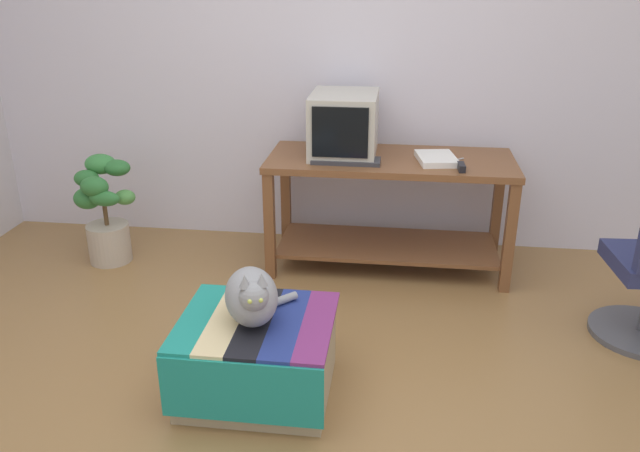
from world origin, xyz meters
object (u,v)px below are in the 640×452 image
object	(u,v)px
cat	(252,296)
potted_plant	(105,213)
book	(437,159)
desk	(389,193)
tv_monitor	(344,125)
ottoman_with_blanket	(257,356)
keyboard	(346,161)
stapler	(461,167)

from	to	relation	value
cat	potted_plant	distance (m)	1.76
book	cat	distance (m)	1.60
desk	tv_monitor	size ratio (longest dim) A/B	2.95
book	ottoman_with_blanket	size ratio (longest dim) A/B	0.44
tv_monitor	cat	size ratio (longest dim) A/B	1.21
keyboard	potted_plant	xyz separation A→B (m)	(-1.52, -0.02, -0.39)
desk	ottoman_with_blanket	bearing A→B (deg)	-110.61
cat	potted_plant	size ratio (longest dim) A/B	0.61
potted_plant	stapler	distance (m)	2.21
desk	book	xyz separation A→B (m)	(0.27, -0.05, 0.24)
potted_plant	stapler	size ratio (longest dim) A/B	6.15
book	ottoman_with_blanket	xyz separation A→B (m)	(-0.79, -1.35, -0.54)
desk	cat	xyz separation A→B (m)	(-0.53, -1.41, 0.00)
cat	stapler	world-z (taller)	stapler
keyboard	stapler	bearing A→B (deg)	-6.01
ottoman_with_blanket	stapler	xyz separation A→B (m)	(0.92, 1.19, 0.54)
cat	stapler	bearing A→B (deg)	33.05
desk	stapler	world-z (taller)	stapler
keyboard	stapler	world-z (taller)	stapler
keyboard	potted_plant	bearing A→B (deg)	-179.06
tv_monitor	stapler	world-z (taller)	tv_monitor
ottoman_with_blanket	tv_monitor	bearing A→B (deg)	80.60
cat	stapler	xyz separation A→B (m)	(0.93, 1.20, 0.24)
book	stapler	distance (m)	0.21
potted_plant	keyboard	bearing A→B (deg)	0.92
desk	potted_plant	distance (m)	1.79
keyboard	book	distance (m)	0.53
keyboard	book	world-z (taller)	book
ottoman_with_blanket	potted_plant	bearing A→B (deg)	135.47
ottoman_with_blanket	stapler	world-z (taller)	stapler
ottoman_with_blanket	potted_plant	world-z (taller)	potted_plant
desk	book	bearing A→B (deg)	-9.94
book	potted_plant	distance (m)	2.09
potted_plant	stapler	xyz separation A→B (m)	(2.18, -0.05, 0.40)
tv_monitor	stapler	xyz separation A→B (m)	(0.69, -0.25, -0.16)
desk	tv_monitor	xyz separation A→B (m)	(-0.29, 0.04, 0.40)
book	keyboard	bearing A→B (deg)	-179.69
ottoman_with_blanket	potted_plant	distance (m)	1.76
cat	tv_monitor	bearing A→B (deg)	61.31
tv_monitor	book	bearing A→B (deg)	-8.88
ottoman_with_blanket	cat	distance (m)	0.30
ottoman_with_blanket	cat	bearing A→B (deg)	-131.07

